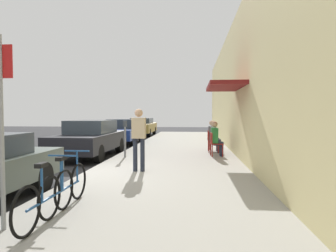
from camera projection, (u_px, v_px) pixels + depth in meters
name	position (u px, v px, depth m)	size (l,w,h in m)	color
ground_plane	(81.00, 178.00, 7.49)	(60.00, 60.00, 0.00)	#2D2D30
sidewalk_slab	(172.00, 164.00, 9.28)	(4.50, 32.00, 0.12)	#9E9B93
building_facade	(249.00, 81.00, 8.95)	(1.40, 32.00, 5.44)	beige
parked_car_1	(91.00, 138.00, 11.22)	(1.80, 4.40, 1.43)	black
parked_car_2	(123.00, 131.00, 16.40)	(1.80, 4.40, 1.39)	navy
parked_car_3	(142.00, 126.00, 22.12)	(1.80, 4.40, 1.37)	#A58433
parking_meter	(125.00, 136.00, 10.36)	(0.12, 0.10, 1.32)	slate
street_sign	(1.00, 117.00, 3.79)	(0.32, 0.06, 2.60)	gray
bicycle_0	(66.00, 187.00, 4.72)	(0.46, 1.71, 0.90)	black
bicycle_1	(48.00, 197.00, 4.12)	(0.46, 1.71, 0.90)	black
cafe_chair_0	(214.00, 143.00, 10.57)	(0.48, 0.48, 0.87)	maroon
seated_patron_0	(216.00, 137.00, 10.56)	(0.45, 0.39, 1.29)	#232838
cafe_chair_1	(213.00, 140.00, 11.58)	(0.54, 0.54, 0.87)	maroon
seated_patron_1	(214.00, 135.00, 11.55)	(0.50, 0.45, 1.29)	#232838
cafe_chair_2	(212.00, 139.00, 12.23)	(0.53, 0.53, 0.87)	maroon
seated_patron_2	(213.00, 134.00, 12.21)	(0.49, 0.44, 1.29)	#232838
pedestrian_standing	(139.00, 135.00, 7.75)	(0.36, 0.22, 1.70)	#232838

